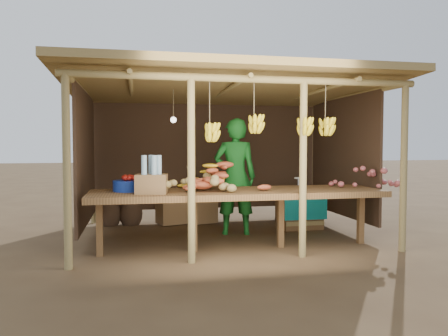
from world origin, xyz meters
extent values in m
plane|color=brown|center=(0.00, 0.00, 0.00)|extent=(60.00, 60.00, 0.00)
cylinder|color=#9B8650|center=(-2.10, -1.50, 1.10)|extent=(0.09, 0.09, 2.20)
cylinder|color=#9B8650|center=(2.10, -1.50, 1.10)|extent=(0.09, 0.09, 2.20)
cylinder|color=#9B8650|center=(-2.10, 1.50, 1.10)|extent=(0.09, 0.09, 2.20)
cylinder|color=#9B8650|center=(2.10, 1.50, 1.10)|extent=(0.09, 0.09, 2.20)
cylinder|color=#9B8650|center=(-0.70, -1.50, 1.10)|extent=(0.09, 0.09, 2.20)
cylinder|color=#9B8650|center=(0.70, -1.50, 1.10)|extent=(0.09, 0.09, 2.20)
cylinder|color=#9B8650|center=(0.00, -1.50, 2.20)|extent=(4.40, 0.09, 0.09)
cylinder|color=#9B8650|center=(0.00, 1.50, 2.20)|extent=(4.40, 0.09, 0.09)
cube|color=#A6894D|center=(0.00, 0.00, 2.29)|extent=(4.70, 3.50, 0.28)
cube|color=#442E1F|center=(0.00, 1.48, 1.21)|extent=(4.20, 0.04, 1.98)
cube|color=#442E1F|center=(-2.08, 0.20, 1.21)|extent=(0.04, 2.40, 1.98)
cube|color=#442E1F|center=(2.08, 0.20, 1.21)|extent=(0.04, 2.40, 1.98)
cube|color=brown|center=(0.00, -0.95, 0.76)|extent=(3.90, 1.05, 0.08)
cube|color=brown|center=(-1.80, -0.95, 0.36)|extent=(0.08, 0.08, 0.72)
cube|color=brown|center=(-0.60, -0.95, 0.36)|extent=(0.08, 0.08, 0.72)
cube|color=brown|center=(0.60, -0.95, 0.36)|extent=(0.08, 0.08, 0.72)
cube|color=brown|center=(1.80, -0.95, 0.36)|extent=(0.08, 0.08, 0.72)
cylinder|color=navy|center=(-1.44, -0.78, 0.87)|extent=(0.41, 0.41, 0.14)
cube|color=olive|center=(-1.15, -1.12, 0.92)|extent=(0.42, 0.36, 0.24)
imported|color=#176A21|center=(0.19, 0.04, 0.91)|extent=(0.73, 0.55, 1.82)
cube|color=brown|center=(1.37, 0.34, 0.31)|extent=(0.67, 0.57, 0.61)
cube|color=#0C8C8E|center=(1.37, 0.34, 0.64)|extent=(0.74, 0.64, 0.06)
cube|color=olive|center=(-0.19, 1.08, 0.21)|extent=(0.57, 0.51, 0.39)
cube|color=olive|center=(-0.19, 1.08, 0.60)|extent=(0.57, 0.51, 0.39)
cube|color=olive|center=(-0.72, 1.08, 0.21)|extent=(0.57, 0.51, 0.39)
ellipsoid|color=#442E1F|center=(-1.81, 1.20, 0.24)|extent=(0.41, 0.41, 0.55)
ellipsoid|color=#442E1F|center=(-1.44, 1.20, 0.24)|extent=(0.41, 0.41, 0.55)
camera|label=1|loc=(-1.35, -6.62, 1.40)|focal=35.00mm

